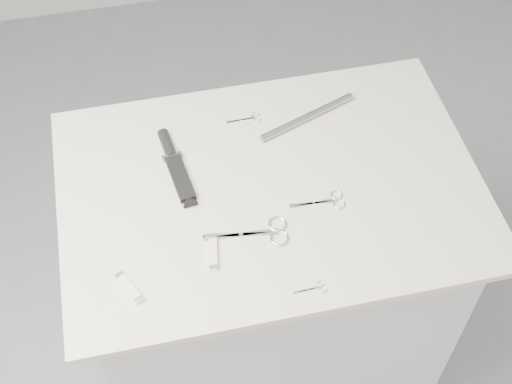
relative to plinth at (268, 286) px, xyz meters
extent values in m
cube|color=gray|center=(0.00, 0.00, -0.46)|extent=(4.00, 4.00, 0.01)
cube|color=beige|center=(0.00, 0.00, 0.00)|extent=(0.90, 0.60, 0.90)
cube|color=beige|center=(0.00, 0.00, 0.46)|extent=(1.00, 0.70, 0.02)
cube|color=white|center=(-0.10, -0.13, 0.47)|extent=(0.17, 0.04, 0.00)
cylinder|color=white|center=(-0.10, -0.13, 0.47)|extent=(0.01, 0.01, 0.00)
torus|color=white|center=(-0.01, -0.12, 0.47)|extent=(0.04, 0.04, 0.01)
torus|color=white|center=(-0.02, -0.15, 0.47)|extent=(0.04, 0.04, 0.01)
cube|color=white|center=(0.09, -0.07, 0.47)|extent=(0.11, 0.02, 0.00)
cylinder|color=white|center=(0.09, -0.07, 0.47)|extent=(0.01, 0.01, 0.00)
torus|color=white|center=(0.14, -0.06, 0.47)|extent=(0.03, 0.03, 0.00)
torus|color=white|center=(0.14, -0.09, 0.47)|extent=(0.03, 0.03, 0.00)
cube|color=white|center=(-0.03, 0.22, 0.47)|extent=(0.08, 0.01, 0.00)
cylinder|color=white|center=(-0.03, 0.22, 0.47)|extent=(0.00, 0.00, 0.00)
torus|color=white|center=(0.01, 0.23, 0.47)|extent=(0.02, 0.02, 0.00)
torus|color=white|center=(0.01, 0.21, 0.47)|extent=(0.02, 0.02, 0.00)
cube|color=white|center=(0.01, -0.30, 0.47)|extent=(0.06, 0.01, 0.00)
cylinder|color=white|center=(0.01, -0.30, 0.47)|extent=(0.00, 0.00, 0.00)
torus|color=white|center=(0.04, -0.29, 0.47)|extent=(0.02, 0.02, 0.00)
torus|color=white|center=(0.04, -0.30, 0.47)|extent=(0.02, 0.02, 0.00)
cube|color=black|center=(-0.21, 0.06, 0.48)|extent=(0.06, 0.15, 0.02)
cube|color=gray|center=(-0.22, 0.13, 0.48)|extent=(0.05, 0.02, 0.02)
cylinder|color=black|center=(-0.22, 0.17, 0.48)|extent=(0.04, 0.09, 0.03)
cube|color=silver|center=(-0.17, -0.16, 0.48)|extent=(0.03, 0.09, 0.01)
cube|color=white|center=(-0.16, -0.12, 0.48)|extent=(0.02, 0.01, 0.01)
cube|color=white|center=(-0.17, -0.20, 0.48)|extent=(0.02, 0.01, 0.01)
cube|color=silver|center=(-0.36, -0.21, 0.48)|extent=(0.05, 0.08, 0.01)
cube|color=white|center=(-0.37, -0.18, 0.48)|extent=(0.02, 0.02, 0.01)
cube|color=white|center=(-0.34, -0.25, 0.48)|extent=(0.02, 0.02, 0.01)
cylinder|color=gray|center=(0.14, 0.19, 0.48)|extent=(0.27, 0.12, 0.02)
camera|label=1|loc=(-0.26, -1.02, 1.79)|focal=50.00mm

